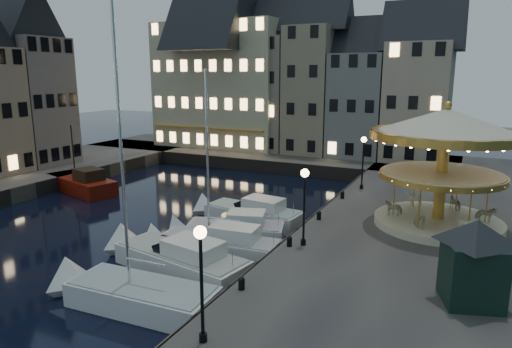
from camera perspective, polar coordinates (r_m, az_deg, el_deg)
The scene contains 29 objects.
ground at distance 27.65m, azimuth -9.25°, elevation -9.55°, with size 160.00×160.00×0.00m, color black.
quay_east at distance 28.55m, azimuth 22.54°, elevation -8.27°, with size 16.00×56.00×1.30m, color #474442.
quay_north at distance 54.83m, azimuth 0.63°, elevation 2.36°, with size 44.00×12.00×1.30m, color #474442.
quaywall_e at distance 29.91m, azimuth 7.02°, elevation -6.43°, with size 0.15×44.00×1.30m, color #47423A.
quaywall_n at distance 48.67m, azimuth -0.25°, elevation 1.06°, with size 48.00×0.15×1.30m, color #47423A.
quaywall_w at distance 41.25m, azimuth -28.59°, elevation -2.60°, with size 0.15×44.00×1.30m, color #47423A.
streetlamp_a at distance 15.50m, azimuth -6.87°, elevation -11.54°, with size 0.44×0.44×4.17m.
streetlamp_b at distance 24.03m, azimuth 6.06°, elevation -2.75°, with size 0.44×0.44×4.17m.
streetlamp_c at distance 36.74m, azimuth 13.25°, elevation 2.31°, with size 0.44×0.44×4.17m.
bollard_a at distance 19.92m, azimuth -1.82°, elevation -13.42°, with size 0.30×0.30×0.57m.
bollard_b at distance 24.53m, azimuth 4.20°, elevation -8.32°, with size 0.30×0.30×0.57m.
bollard_c at distance 28.98m, azimuth 7.87°, elevation -5.10°, with size 0.30×0.30×0.57m.
bollard_d at distance 34.06m, azimuth 10.75°, elevation -2.53°, with size 0.30×0.30×0.57m.
townhouse_na at distance 61.48m, azimuth -8.44°, elevation 10.01°, with size 5.50×8.00×12.80m.
townhouse_nb at distance 58.58m, azimuth -3.96°, elevation 10.49°, with size 6.16×8.00×13.80m.
townhouse_nc at distance 55.81m, azimuth 1.54°, elevation 10.93°, with size 6.82×8.00×14.80m.
townhouse_nd at distance 53.69m, azimuth 7.26°, elevation 11.31°, with size 5.50×8.00×15.80m.
townhouse_ne at distance 52.25m, azimuth 12.95°, elevation 9.42°, with size 6.16×8.00×12.80m.
townhouse_nf at distance 51.21m, azimuth 19.67°, elevation 9.52°, with size 6.82×8.00×13.80m.
townhouse_wc at distance 51.88m, azimuth -26.71°, elevation 9.17°, with size 8.80×5.50×14.20m.
hotel_corner at distance 58.52m, azimuth -3.94°, elevation 11.96°, with size 17.60×9.00×16.80m.
motorboat_a at distance 21.98m, azimuth -15.22°, elevation -14.35°, with size 7.87×2.94×13.14m.
motorboat_b at distance 25.07m, azimuth -9.99°, elevation -10.37°, with size 8.87×3.98×2.15m.
motorboat_c at distance 26.61m, azimuth -5.26°, elevation -8.77°, with size 8.19×2.80×10.83m.
motorboat_d at distance 28.79m, azimuth -3.43°, elevation -7.15°, with size 7.05×4.21×2.15m.
motorboat_e at distance 32.18m, azimuth -0.94°, elevation -4.98°, with size 8.04×3.02×2.15m.
red_fishing_boat at distance 43.14m, azimuth -20.90°, elevation -1.20°, with size 8.25×4.76×6.04m.
carousel at distance 28.70m, azimuth 22.50°, elevation 3.34°, with size 8.52×8.52×7.46m.
ticket_kiosk at distance 19.98m, azimuth 25.71°, elevation -8.28°, with size 3.36×3.36×3.94m.
Camera 1 is at (14.95, -20.85, 10.31)m, focal length 32.00 mm.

